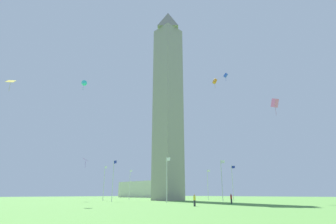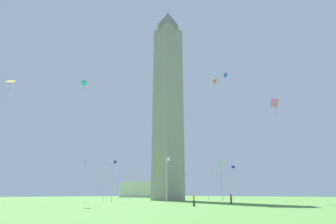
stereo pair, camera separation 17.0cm
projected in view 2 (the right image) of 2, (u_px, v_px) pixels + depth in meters
name	position (u px, v px, depth m)	size (l,w,h in m)	color
ground_plane	(168.00, 201.00, 68.90)	(260.00, 260.00, 0.00)	#548C3D
obelisk_monument	(168.00, 96.00, 77.58)	(6.42, 6.42, 58.33)	gray
flagpole_n	(222.00, 179.00, 58.52)	(1.12, 0.14, 9.01)	silver
flagpole_ne	(233.00, 181.00, 70.03)	(1.12, 0.14, 9.01)	silver
flagpole_e	(208.00, 183.00, 81.71)	(1.12, 0.14, 9.01)	silver
flagpole_se	(169.00, 184.00, 86.73)	(1.12, 0.14, 9.01)	silver
flagpole_s	(130.00, 183.00, 82.13)	(1.12, 0.14, 9.01)	silver
flagpole_sw	(104.00, 181.00, 70.62)	(1.12, 0.14, 9.01)	silver
flagpole_w	(113.00, 179.00, 58.93)	(1.12, 0.14, 9.01)	silver
flagpole_nw	(167.00, 177.00, 53.92)	(1.12, 0.14, 9.01)	silver
person_red_shirt	(231.00, 199.00, 46.77)	(0.32, 0.32, 1.67)	#2D2D38
person_yellow_shirt	(194.00, 200.00, 36.61)	(0.32, 0.32, 1.60)	#2D2D38
kite_cyan_delta	(83.00, 83.00, 52.47)	(1.80, 1.75, 2.29)	#33C6D1
kite_pink_box	(274.00, 103.00, 44.28)	(1.46, 1.20, 3.04)	pink
kite_orange_box	(215.00, 81.00, 63.64)	(0.94, 1.24, 2.43)	orange
kite_blue_box	(226.00, 75.00, 68.26)	(1.23, 0.86, 2.22)	blue
kite_purple_diamond	(86.00, 160.00, 63.46)	(1.80, 1.76, 2.25)	purple
kite_yellow_diamond	(11.00, 82.00, 51.31)	(1.83, 1.89, 2.52)	yellow
distant_building	(148.00, 189.00, 133.54)	(28.62, 16.16, 7.60)	beige
picnic_blanket_near_first_person	(234.00, 204.00, 44.47)	(1.80, 1.40, 0.01)	green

